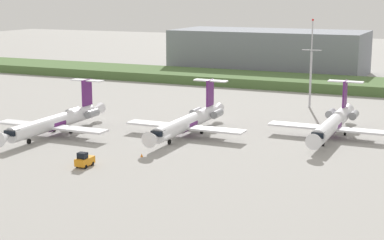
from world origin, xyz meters
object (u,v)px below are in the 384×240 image
Objects in this scene: regional_jet_second at (188,122)px; antenna_mast at (311,71)px; safety_cone_front_marker at (142,155)px; baggage_tug at (84,160)px; regional_jet_third at (333,123)px; regional_jet_nearest at (56,121)px.

antenna_mast reaches higher than regional_jet_second.
baggage_tug is at bearing -121.33° from safety_cone_front_marker.
regional_jet_third is 29.68m from antenna_mast.
antenna_mast reaches higher than safety_cone_front_marker.
safety_cone_front_marker is at bearing -91.27° from regional_jet_second.
regional_jet_nearest is 23.48m from baggage_tug.
regional_jet_nearest is 1.00× the size of regional_jet_second.
safety_cone_front_marker is (-25.12, -26.96, -2.26)m from regional_jet_third.
regional_jet_second is 17.51m from safety_cone_front_marker.
antenna_mast is at bearing 75.14° from safety_cone_front_marker.
regional_jet_nearest is 59.27m from antenna_mast.
regional_jet_nearest is 23.54m from safety_cone_front_marker.
baggage_tug is at bearing -130.50° from regional_jet_third.
antenna_mast is (36.48, 46.34, 5.91)m from regional_jet_nearest.
regional_jet_nearest reaches higher than safety_cone_front_marker.
regional_jet_nearest reaches higher than baggage_tug.
baggage_tug is (16.96, -16.16, -1.53)m from regional_jet_nearest.
regional_jet_nearest is at bearing 160.99° from safety_cone_front_marker.
regional_jet_third is at bearing 22.24° from regional_jet_nearest.
regional_jet_second is 56.36× the size of safety_cone_front_marker.
regional_jet_second is at bearing 23.35° from regional_jet_nearest.
antenna_mast is 36.77× the size of safety_cone_front_marker.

